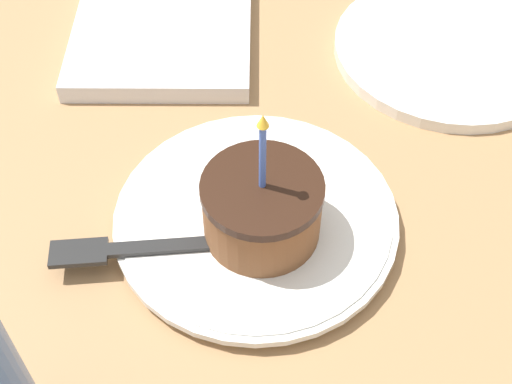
{
  "coord_description": "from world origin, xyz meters",
  "views": [
    {
      "loc": [
        0.37,
        -0.01,
        0.47
      ],
      "look_at": [
        0.01,
        -0.01,
        0.04
      ],
      "focal_mm": 50.0,
      "sensor_mm": 36.0,
      "label": 1
    }
  ],
  "objects_px": {
    "plate": "(256,219)",
    "cake_slice": "(262,208)",
    "side_plate": "(449,49)",
    "marble_board": "(165,18)",
    "fork": "(159,247)"
  },
  "relations": [
    {
      "from": "plate",
      "to": "marble_board",
      "type": "height_order",
      "value": "marble_board"
    },
    {
      "from": "side_plate",
      "to": "cake_slice",
      "type": "bearing_deg",
      "value": -38.63
    },
    {
      "from": "plate",
      "to": "cake_slice",
      "type": "distance_m",
      "value": 0.04
    },
    {
      "from": "cake_slice",
      "to": "marble_board",
      "type": "relative_size",
      "value": 0.52
    },
    {
      "from": "cake_slice",
      "to": "side_plate",
      "type": "xyz_separation_m",
      "value": [
        -0.24,
        0.19,
        -0.04
      ]
    },
    {
      "from": "plate",
      "to": "marble_board",
      "type": "xyz_separation_m",
      "value": [
        -0.27,
        -0.1,
        0.0
      ]
    },
    {
      "from": "fork",
      "to": "marble_board",
      "type": "xyz_separation_m",
      "value": [
        -0.31,
        -0.02,
        -0.01
      ]
    },
    {
      "from": "fork",
      "to": "marble_board",
      "type": "bearing_deg",
      "value": -175.63
    },
    {
      "from": "fork",
      "to": "side_plate",
      "type": "height_order",
      "value": "fork"
    },
    {
      "from": "plate",
      "to": "cake_slice",
      "type": "xyz_separation_m",
      "value": [
        0.02,
        0.0,
        0.04
      ]
    },
    {
      "from": "cake_slice",
      "to": "fork",
      "type": "distance_m",
      "value": 0.09
    },
    {
      "from": "plate",
      "to": "fork",
      "type": "height_order",
      "value": "fork"
    },
    {
      "from": "cake_slice",
      "to": "fork",
      "type": "xyz_separation_m",
      "value": [
        0.02,
        -0.08,
        -0.03
      ]
    },
    {
      "from": "cake_slice",
      "to": "fork",
      "type": "height_order",
      "value": "cake_slice"
    },
    {
      "from": "marble_board",
      "to": "fork",
      "type": "bearing_deg",
      "value": 4.37
    }
  ]
}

